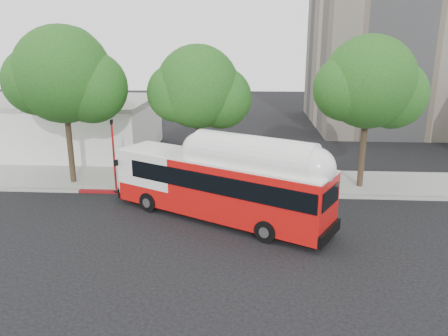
# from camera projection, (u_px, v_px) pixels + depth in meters

# --- Properties ---
(ground) EXTENTS (120.00, 120.00, 0.00)m
(ground) POSITION_uv_depth(u_px,v_px,m) (205.00, 221.00, 22.03)
(ground) COLOR black
(ground) RESTS_ON ground
(sidewalk) EXTENTS (60.00, 5.00, 0.15)m
(sidewalk) POSITION_uv_depth(u_px,v_px,m) (216.00, 180.00, 28.23)
(sidewalk) COLOR gray
(sidewalk) RESTS_ON ground
(curb_strip) EXTENTS (60.00, 0.30, 0.15)m
(curb_strip) POSITION_uv_depth(u_px,v_px,m) (212.00, 194.00, 25.74)
(curb_strip) COLOR gray
(curb_strip) RESTS_ON ground
(red_curb_segment) EXTENTS (10.00, 0.32, 0.16)m
(red_curb_segment) POSITION_uv_depth(u_px,v_px,m) (162.00, 193.00, 25.92)
(red_curb_segment) COLOR maroon
(red_curb_segment) RESTS_ON ground
(street_tree_left) EXTENTS (6.67, 5.80, 9.74)m
(street_tree_left) POSITION_uv_depth(u_px,v_px,m) (71.00, 78.00, 26.03)
(street_tree_left) COLOR #2D2116
(street_tree_left) RESTS_ON ground
(street_tree_mid) EXTENTS (5.75, 5.00, 8.62)m
(street_tree_mid) POSITION_uv_depth(u_px,v_px,m) (205.00, 90.00, 26.22)
(street_tree_mid) COLOR #2D2116
(street_tree_mid) RESTS_ON ground
(street_tree_right) EXTENTS (6.21, 5.40, 9.18)m
(street_tree_right) POSITION_uv_depth(u_px,v_px,m) (376.00, 86.00, 25.31)
(street_tree_right) COLOR #2D2116
(street_tree_right) RESTS_ON ground
(low_commercial_bldg) EXTENTS (16.20, 10.20, 4.25)m
(low_commercial_bldg) POSITION_uv_depth(u_px,v_px,m) (53.00, 125.00, 35.70)
(low_commercial_bldg) COLOR silver
(low_commercial_bldg) RESTS_ON ground
(transit_bus) EXTENTS (11.84, 7.76, 3.65)m
(transit_bus) POSITION_uv_depth(u_px,v_px,m) (220.00, 187.00, 21.82)
(transit_bus) COLOR red
(transit_bus) RESTS_ON ground
(signal_pole) EXTENTS (0.12, 0.42, 4.39)m
(signal_pole) POSITION_uv_depth(u_px,v_px,m) (114.00, 155.00, 25.75)
(signal_pole) COLOR #A51112
(signal_pole) RESTS_ON ground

